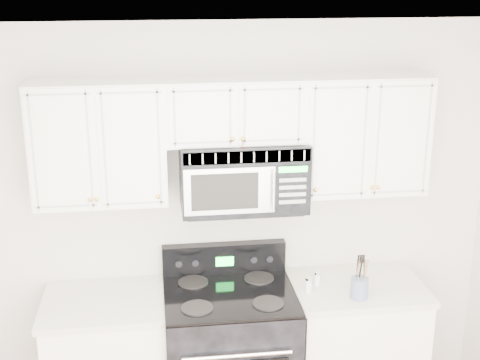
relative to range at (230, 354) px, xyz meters
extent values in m
cube|color=silver|center=(0.05, -1.40, 2.12)|extent=(3.50, 3.50, 0.01)
cube|color=beige|center=(0.05, 0.35, 0.82)|extent=(3.50, 0.01, 2.60)
cube|color=beige|center=(-0.75, 0.03, 0.42)|extent=(0.86, 0.65, 0.04)
cube|color=white|center=(0.85, 0.03, -0.04)|extent=(0.82, 0.63, 0.88)
cube|color=beige|center=(0.85, 0.03, 0.42)|extent=(0.86, 0.65, 0.04)
cube|color=black|center=(0.00, -0.01, -0.02)|extent=(0.83, 0.71, 0.92)
cylinder|color=white|center=(0.00, -0.39, 0.24)|extent=(0.65, 0.02, 0.02)
cube|color=black|center=(0.00, -0.01, 0.44)|extent=(0.83, 0.71, 0.02)
cube|color=black|center=(0.00, 0.31, 0.54)|extent=(0.83, 0.08, 0.22)
cube|color=#16FF44|center=(0.00, 0.26, 0.54)|extent=(0.12, 0.00, 0.07)
cube|color=white|center=(-0.77, 0.18, 1.41)|extent=(0.80, 0.33, 0.75)
cube|color=white|center=(0.87, 0.18, 1.41)|extent=(0.80, 0.33, 0.75)
cube|color=white|center=(0.05, 0.18, 1.59)|extent=(0.84, 0.33, 0.39)
sphere|color=gold|center=(-0.79, 0.00, 1.12)|extent=(0.03, 0.03, 0.03)
sphere|color=gold|center=(-0.43, 0.00, 1.12)|extent=(0.03, 0.03, 0.03)
sphere|color=gold|center=(0.53, 0.00, 1.12)|extent=(0.03, 0.03, 0.03)
sphere|color=gold|center=(0.89, 0.00, 1.12)|extent=(0.03, 0.03, 0.03)
sphere|color=gold|center=(0.02, 0.00, 1.46)|extent=(0.03, 0.03, 0.03)
sphere|color=gold|center=(0.08, 0.00, 1.46)|extent=(0.03, 0.03, 0.03)
cylinder|color=#B31E12|center=(0.08, 0.00, 1.40)|extent=(0.00, 0.00, 0.11)
sphere|color=gold|center=(0.08, 0.00, 1.34)|extent=(0.04, 0.04, 0.04)
cube|color=black|center=(0.11, 0.15, 1.18)|extent=(0.78, 0.39, 0.43)
cube|color=#AFAEAA|center=(0.11, -0.04, 1.35)|extent=(0.76, 0.01, 0.08)
cube|color=#BABABA|center=(0.00, -0.05, 1.15)|extent=(0.55, 0.01, 0.29)
cube|color=black|center=(-0.03, -0.05, 1.15)|extent=(0.40, 0.01, 0.23)
cube|color=black|center=(0.38, -0.05, 1.15)|extent=(0.21, 0.01, 0.29)
cube|color=#16FF44|center=(0.38, -0.05, 1.27)|extent=(0.17, 0.00, 0.04)
cylinder|color=white|center=(0.26, -0.08, 1.15)|extent=(0.02, 0.02, 0.25)
cylinder|color=slate|center=(0.80, -0.15, 0.50)|extent=(0.11, 0.11, 0.14)
cylinder|color=olive|center=(0.83, -0.15, 0.58)|extent=(0.01, 0.01, 0.24)
cylinder|color=black|center=(0.79, -0.13, 0.58)|extent=(0.01, 0.01, 0.26)
cylinder|color=olive|center=(0.79, -0.18, 0.59)|extent=(0.01, 0.01, 0.28)
cylinder|color=black|center=(0.83, -0.15, 0.58)|extent=(0.01, 0.01, 0.24)
cylinder|color=olive|center=(0.79, -0.13, 0.58)|extent=(0.01, 0.01, 0.26)
cylinder|color=black|center=(0.79, -0.18, 0.59)|extent=(0.01, 0.01, 0.28)
cylinder|color=olive|center=(0.83, -0.15, 0.58)|extent=(0.01, 0.01, 0.24)
cylinder|color=silver|center=(0.50, -0.04, 0.48)|extent=(0.04, 0.04, 0.09)
cylinder|color=white|center=(0.50, -0.04, 0.53)|extent=(0.04, 0.04, 0.02)
cylinder|color=silver|center=(0.58, 0.05, 0.48)|extent=(0.04, 0.04, 0.08)
cylinder|color=white|center=(0.58, 0.05, 0.53)|extent=(0.04, 0.04, 0.02)
camera|label=1|loc=(-0.44, -3.79, 2.44)|focal=50.00mm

